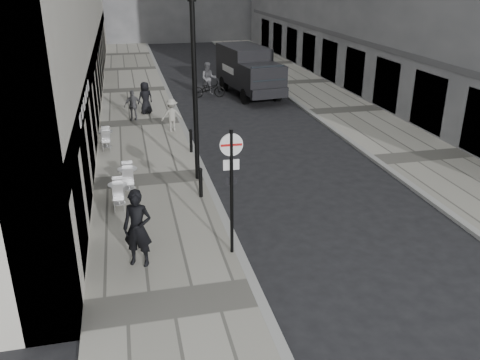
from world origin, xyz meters
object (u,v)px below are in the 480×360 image
object	(u,v)px
walking_man	(138,228)
lamppost	(194,80)
cyclist	(209,84)
sign_post	(231,176)
panel_van	(248,69)

from	to	relation	value
walking_man	lamppost	distance (m)	6.47
cyclist	sign_post	bearing A→B (deg)	-92.47
cyclist	panel_van	bearing A→B (deg)	7.90
walking_man	sign_post	world-z (taller)	sign_post
cyclist	walking_man	bearing A→B (deg)	-99.72
walking_man	panel_van	distance (m)	19.97
lamppost	panel_van	bearing A→B (deg)	68.67
lamppost	cyclist	world-z (taller)	lamppost
panel_van	cyclist	bearing A→B (deg)	175.03
lamppost	cyclist	xyz separation A→B (m)	(2.63, 12.96, -2.90)
lamppost	panel_van	world-z (taller)	lamppost
walking_man	panel_van	bearing A→B (deg)	90.71
sign_post	lamppost	xyz separation A→B (m)	(-0.12, 5.41, 1.40)
sign_post	cyclist	size ratio (longest dim) A/B	1.63
lamppost	panel_van	distance (m)	14.19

